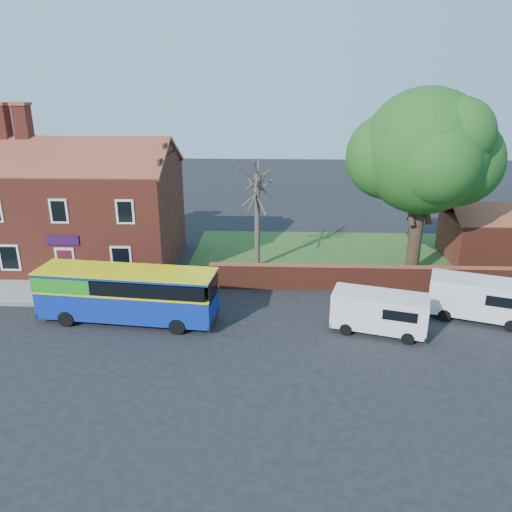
{
  "coord_description": "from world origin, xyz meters",
  "views": [
    {
      "loc": [
        5.96,
        -20.88,
        11.96
      ],
      "look_at": [
        4.88,
        5.0,
        2.81
      ],
      "focal_mm": 35.0,
      "sensor_mm": 36.0,
      "label": 1
    }
  ],
  "objects_px": {
    "large_tree": "(425,155)",
    "bus": "(122,292)",
    "van_far": "(480,298)",
    "van_near": "(380,311)"
  },
  "relations": [
    {
      "from": "bus",
      "to": "van_near",
      "type": "bearing_deg",
      "value": 2.87
    },
    {
      "from": "van_near",
      "to": "van_far",
      "type": "height_order",
      "value": "van_far"
    },
    {
      "from": "bus",
      "to": "large_tree",
      "type": "distance_m",
      "value": 19.54
    },
    {
      "from": "bus",
      "to": "van_near",
      "type": "distance_m",
      "value": 13.18
    },
    {
      "from": "bus",
      "to": "van_far",
      "type": "bearing_deg",
      "value": 8.89
    },
    {
      "from": "van_near",
      "to": "bus",
      "type": "bearing_deg",
      "value": -167.09
    },
    {
      "from": "bus",
      "to": "van_far",
      "type": "height_order",
      "value": "bus"
    },
    {
      "from": "van_near",
      "to": "van_far",
      "type": "relative_size",
      "value": 0.93
    },
    {
      "from": "large_tree",
      "to": "bus",
      "type": "bearing_deg",
      "value": -155.73
    },
    {
      "from": "van_near",
      "to": "large_tree",
      "type": "xyz_separation_m",
      "value": [
        3.78,
        8.35,
        6.53
      ]
    }
  ]
}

